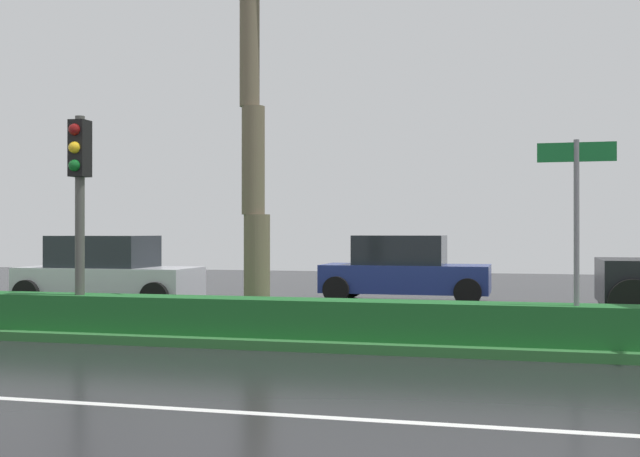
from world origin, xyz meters
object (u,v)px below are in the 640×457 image
traffic_signal_median_left (79,183)px  car_in_traffic_second (404,270)px  street_name_sign (577,214)px  car_in_traffic_leading (107,273)px

traffic_signal_median_left → car_in_traffic_second: 9.80m
street_name_sign → car_in_traffic_second: (-3.77, 8.61, -1.25)m
traffic_signal_median_left → street_name_sign: (8.01, 0.04, -0.57)m
car_in_traffic_leading → car_in_traffic_second: size_ratio=1.00×
traffic_signal_median_left → car_in_traffic_second: traffic_signal_median_left is taller
street_name_sign → car_in_traffic_second: size_ratio=0.70×
traffic_signal_median_left → car_in_traffic_leading: size_ratio=0.84×
car_in_traffic_leading → car_in_traffic_second: (6.74, 3.25, 0.00)m
car_in_traffic_leading → car_in_traffic_second: 7.48m
street_name_sign → car_in_traffic_leading: bearing=153.0°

